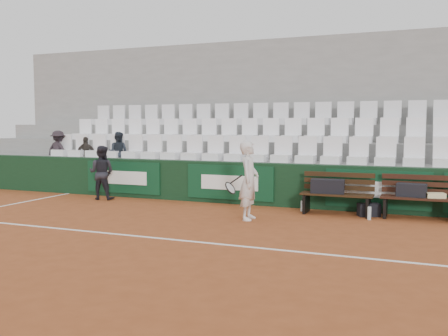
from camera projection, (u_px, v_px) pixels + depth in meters
ground at (158, 238)px, 8.37m from camera, size 80.00×80.00×0.00m
court_baseline at (157, 238)px, 8.37m from camera, size 18.00×0.06×0.01m
back_barrier at (242, 183)px, 11.99m from camera, size 18.00×0.34×1.00m
grandstand_tier_front at (248, 180)px, 12.60m from camera, size 18.00×0.95×1.00m
grandstand_tier_mid at (260, 168)px, 13.45m from camera, size 18.00×0.95×1.45m
grandstand_tier_back at (270, 158)px, 14.31m from camera, size 18.00×0.95×1.90m
grandstand_rear_wall at (277, 115)px, 14.78m from camera, size 18.00×0.30×4.40m
seat_row_front at (246, 148)px, 12.36m from camera, size 11.90×0.44×0.63m
seat_row_mid at (258, 130)px, 13.20m from camera, size 11.90×0.44×0.63m
seat_row_back at (269, 114)px, 14.04m from camera, size 11.90×0.44×0.63m
bench_left at (337, 204)px, 10.56m from camera, size 1.50×0.56×0.45m
bench_right at (419, 208)px, 10.03m from camera, size 1.50×0.56×0.45m
sports_bag_left at (328, 186)px, 10.59m from camera, size 0.72×0.36×0.30m
sports_bag_right at (411, 190)px, 10.08m from camera, size 0.60×0.33×0.26m
towel at (436, 195)px, 9.93m from camera, size 0.39×0.32×0.10m
sports_bag_ground at (369, 210)px, 10.39m from camera, size 0.50×0.42×0.26m
water_bottle_near at (302, 206)px, 10.98m from camera, size 0.07×0.07×0.23m
water_bottle_far at (369, 213)px, 9.99m from camera, size 0.07×0.07×0.27m
tennis_player at (249, 181)px, 9.96m from camera, size 0.71×0.61×1.58m
ball_kid at (102, 173)px, 12.66m from camera, size 0.76×0.64×1.37m
spectator_a at (58, 135)px, 14.58m from camera, size 0.78×0.47×1.18m
spectator_b at (86, 139)px, 14.22m from camera, size 0.64×0.43×1.01m
spectator_c at (118, 136)px, 13.80m from camera, size 0.63×0.53×1.15m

